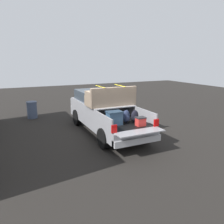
# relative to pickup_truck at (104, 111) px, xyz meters

# --- Properties ---
(ground_plane) EXTENTS (40.00, 40.00, 0.00)m
(ground_plane) POSITION_rel_pickup_truck_xyz_m (-0.34, -0.00, -0.96)
(ground_plane) COLOR black
(pickup_truck) EXTENTS (6.05, 2.09, 2.23)m
(pickup_truck) POSITION_rel_pickup_truck_xyz_m (0.00, 0.00, 0.00)
(pickup_truck) COLOR gray
(pickup_truck) RESTS_ON ground_plane
(trash_can) EXTENTS (0.60, 0.60, 0.98)m
(trash_can) POSITION_rel_pickup_truck_xyz_m (3.85, 2.87, -0.46)
(trash_can) COLOR #3F4C66
(trash_can) RESTS_ON ground_plane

